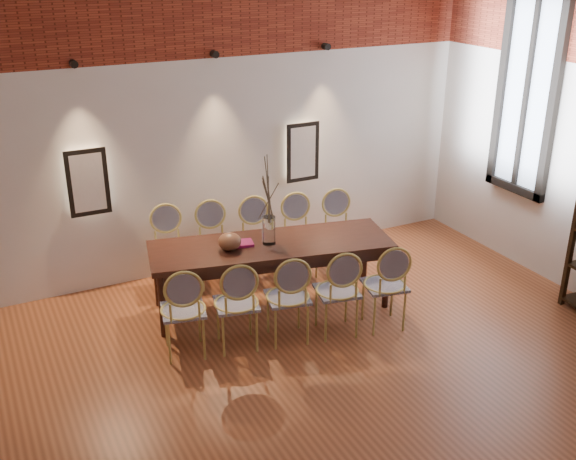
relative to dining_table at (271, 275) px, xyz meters
name	(u,v)px	position (x,y,z in m)	size (l,w,h in m)	color
floor	(356,435)	(-0.30, -2.22, -0.39)	(7.00, 7.00, 0.02)	#9C5430
wall_back	(196,104)	(-0.30, 1.33, 1.62)	(7.00, 0.10, 4.00)	silver
niche_left	(87,182)	(-1.60, 1.23, 0.93)	(0.36, 0.06, 0.66)	#FFEAC6
niche_right	(302,152)	(1.00, 1.23, 0.93)	(0.36, 0.06, 0.66)	#FFEAC6
spot_fixture_left	(74,64)	(-1.60, 1.20, 2.17)	(0.08, 0.08, 0.10)	black
spot_fixture_mid	(215,54)	(-0.10, 1.20, 2.17)	(0.08, 0.08, 0.10)	black
spot_fixture_right	(326,46)	(1.30, 1.20, 2.17)	(0.08, 0.08, 0.10)	black
window_glass	(529,88)	(3.16, -0.22, 1.77)	(0.02, 0.78, 2.38)	silver
window_frame	(528,88)	(3.14, -0.22, 1.77)	(0.08, 0.90, 2.50)	black
window_mullion	(528,88)	(3.14, -0.22, 1.77)	(0.06, 0.06, 2.40)	black
dining_table	(271,275)	(0.00, 0.00, 0.00)	(2.54, 0.82, 0.75)	black
chair_near_a	(183,310)	(-1.14, -0.46, 0.09)	(0.44, 0.44, 0.94)	tan
chair_near_b	(236,303)	(-0.64, -0.57, 0.09)	(0.44, 0.44, 0.94)	tan
chair_near_c	(288,297)	(-0.14, -0.67, 0.09)	(0.44, 0.44, 0.94)	tan
chair_near_d	(337,291)	(0.36, -0.78, 0.09)	(0.44, 0.44, 0.94)	tan
chair_near_e	(385,285)	(0.85, -0.88, 0.09)	(0.44, 0.44, 0.94)	tan
chair_far_a	(169,251)	(-0.85, 0.88, 0.09)	(0.44, 0.44, 0.94)	tan
chair_far_b	(214,246)	(-0.36, 0.78, 0.09)	(0.44, 0.44, 0.94)	tan
chair_far_c	(258,242)	(0.14, 0.67, 0.09)	(0.44, 0.44, 0.94)	tan
chair_far_d	(300,238)	(0.64, 0.57, 0.09)	(0.44, 0.44, 0.94)	tan
chair_far_e	(341,233)	(1.14, 0.46, 0.09)	(0.44, 0.44, 0.94)	tan
vase	(269,230)	(-0.02, 0.00, 0.53)	(0.14, 0.14, 0.30)	silver
dried_branches	(268,189)	(-0.02, 0.00, 0.98)	(0.50, 0.50, 0.70)	#443A2A
bowl	(230,241)	(-0.45, 0.04, 0.46)	(0.24, 0.24, 0.18)	brown
book	(240,244)	(-0.31, 0.10, 0.39)	(0.26, 0.18, 0.03)	maroon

